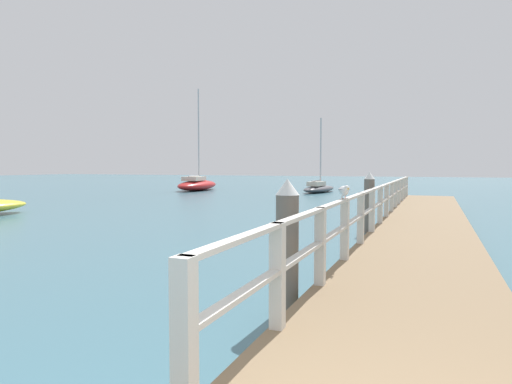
{
  "coord_description": "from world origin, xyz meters",
  "views": [
    {
      "loc": [
        0.26,
        -1.32,
        1.82
      ],
      "look_at": [
        -3.28,
        7.51,
        1.27
      ],
      "focal_mm": 31.4,
      "sensor_mm": 36.0,
      "label": 1
    }
  ],
  "objects": [
    {
      "name": "pier_deck",
      "position": [
        0.0,
        11.13,
        0.19
      ],
      "size": [
        2.21,
        22.25,
        0.37
      ],
      "primitive_type": "cube",
      "color": "#846B4C",
      "rests_on": "ground_plane"
    },
    {
      "name": "pier_railing",
      "position": [
        -1.02,
        11.13,
        0.96
      ],
      "size": [
        0.12,
        20.77,
        0.95
      ],
      "color": "beige",
      "rests_on": "pier_deck"
    },
    {
      "name": "dock_piling_near",
      "position": [
        -1.4,
        3.85,
        0.84
      ],
      "size": [
        0.29,
        0.29,
        1.67
      ],
      "color": "#6B6056",
      "rests_on": "ground_plane"
    },
    {
      "name": "dock_piling_far",
      "position": [
        -1.4,
        11.12,
        0.84
      ],
      "size": [
        0.29,
        0.29,
        1.67
      ],
      "color": "#6B6056",
      "rests_on": "ground_plane"
    },
    {
      "name": "seagull_foreground",
      "position": [
        -1.02,
        5.45,
        1.46
      ],
      "size": [
        0.25,
        0.45,
        0.21
      ],
      "rotation": [
        0.0,
        0.0,
        3.56
      ],
      "color": "white",
      "rests_on": "pier_railing"
    },
    {
      "name": "boat_0",
      "position": [
        -7.26,
        29.19,
        0.31
      ],
      "size": [
        1.89,
        4.93,
        5.19
      ],
      "rotation": [
        0.0,
        0.0,
        -0.11
      ],
      "color": "#4C4C51",
      "rests_on": "ground_plane"
    },
    {
      "name": "boat_3",
      "position": [
        -16.48,
        28.42,
        0.44
      ],
      "size": [
        2.85,
        6.13,
        7.67
      ],
      "rotation": [
        0.0,
        0.0,
        0.14
      ],
      "color": "red",
      "rests_on": "ground_plane"
    }
  ]
}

